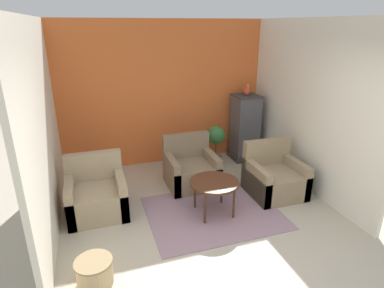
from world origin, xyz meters
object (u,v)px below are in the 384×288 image
object	(u,v)px
wicker_basket	(94,271)
parrot	(247,90)
coffee_table	(214,184)
armchair_left	(97,196)
birdcage	(245,128)
armchair_middle	(191,170)
potted_plant	(216,140)
armchair_right	(274,178)

from	to	relation	value
wicker_basket	parrot	bearing A→B (deg)	40.55
coffee_table	parrot	size ratio (longest dim) A/B	3.03
parrot	armchair_left	bearing A→B (deg)	-158.11
parrot	birdcage	bearing A→B (deg)	-90.00
armchair_left	armchair_middle	xyz separation A→B (m)	(1.60, 0.42, 0.00)
birdcage	potted_plant	size ratio (longest dim) A/B	1.72
armchair_right	potted_plant	distance (m)	1.55
coffee_table	potted_plant	size ratio (longest dim) A/B	0.91
armchair_left	birdcage	bearing A→B (deg)	21.86
birdcage	wicker_basket	distance (m)	4.16
armchair_right	armchair_middle	bearing A→B (deg)	148.57
armchair_left	wicker_basket	distance (m)	1.47
armchair_middle	birdcage	bearing A→B (deg)	29.21
wicker_basket	coffee_table	bearing A→B (deg)	27.20
birdcage	parrot	bearing A→B (deg)	90.00
parrot	wicker_basket	bearing A→B (deg)	-139.45
coffee_table	armchair_left	bearing A→B (deg)	160.92
armchair_middle	wicker_basket	distance (m)	2.54
armchair_middle	parrot	distance (m)	2.01
wicker_basket	armchair_middle	bearing A→B (deg)	47.79
armchair_left	potted_plant	size ratio (longest dim) A/B	1.10
potted_plant	wicker_basket	xyz separation A→B (m)	(-2.47, -2.61, -0.35)
armchair_middle	wicker_basket	size ratio (longest dim) A/B	2.10
armchair_middle	birdcage	world-z (taller)	birdcage
armchair_right	parrot	world-z (taller)	parrot
coffee_table	armchair_right	xyz separation A→B (m)	(1.17, 0.25, -0.20)
armchair_middle	wicker_basket	xyz separation A→B (m)	(-1.71, -1.88, -0.12)
armchair_right	potted_plant	world-z (taller)	armchair_right
parrot	wicker_basket	size ratio (longest dim) A/B	0.58
potted_plant	armchair_middle	bearing A→B (deg)	-136.22
birdcage	armchair_middle	bearing A→B (deg)	-150.79
armchair_right	wicker_basket	distance (m)	3.13
potted_plant	coffee_table	bearing A→B (deg)	-112.85
coffee_table	armchair_middle	size ratio (longest dim) A/B	0.84
armchair_middle	parrot	world-z (taller)	parrot
armchair_left	coffee_table	bearing A→B (deg)	-19.08
armchair_middle	wicker_basket	bearing A→B (deg)	-132.21
coffee_table	armchair_middle	world-z (taller)	armchair_middle
armchair_left	armchair_right	bearing A→B (deg)	-6.48
coffee_table	parrot	distance (m)	2.46
armchair_middle	parrot	xyz separation A→B (m)	(1.43, 0.80, 1.17)
coffee_table	armchair_middle	xyz separation A→B (m)	(-0.04, 0.99, -0.20)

